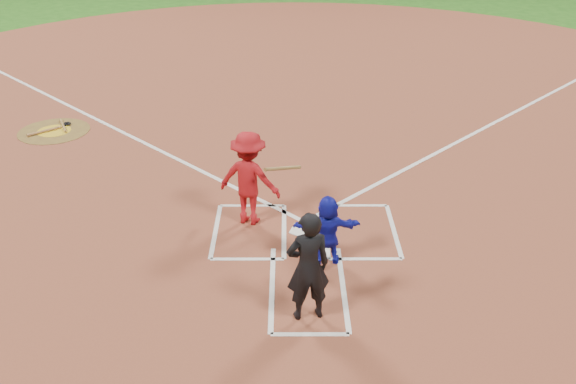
{
  "coord_description": "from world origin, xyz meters",
  "views": [
    {
      "loc": [
        -0.32,
        -9.79,
        5.94
      ],
      "look_at": [
        -0.3,
        -0.4,
        1.0
      ],
      "focal_mm": 40.0,
      "sensor_mm": 36.0,
      "label": 1
    }
  ],
  "objects_px": {
    "home_plate": "(305,230)",
    "umpire": "(308,267)",
    "on_deck_circle": "(54,131)",
    "catcher": "(327,230)",
    "batter_at_plate": "(249,178)"
  },
  "relations": [
    {
      "from": "home_plate",
      "to": "umpire",
      "type": "xyz_separation_m",
      "value": [
        -0.03,
        -2.38,
        0.85
      ]
    },
    {
      "from": "umpire",
      "to": "home_plate",
      "type": "bearing_deg",
      "value": -103.43
    },
    {
      "from": "home_plate",
      "to": "on_deck_circle",
      "type": "relative_size",
      "value": 0.35
    },
    {
      "from": "home_plate",
      "to": "umpire",
      "type": "relative_size",
      "value": 0.35
    },
    {
      "from": "home_plate",
      "to": "catcher",
      "type": "height_order",
      "value": "catcher"
    },
    {
      "from": "batter_at_plate",
      "to": "catcher",
      "type": "bearing_deg",
      "value": -44.83
    },
    {
      "from": "on_deck_circle",
      "to": "umpire",
      "type": "bearing_deg",
      "value": -49.86
    },
    {
      "from": "on_deck_circle",
      "to": "catcher",
      "type": "distance_m",
      "value": 8.46
    },
    {
      "from": "home_plate",
      "to": "umpire",
      "type": "bearing_deg",
      "value": 89.39
    },
    {
      "from": "on_deck_circle",
      "to": "umpire",
      "type": "xyz_separation_m",
      "value": [
        5.94,
        -7.04,
        0.85
      ]
    },
    {
      "from": "home_plate",
      "to": "catcher",
      "type": "bearing_deg",
      "value": 108.94
    },
    {
      "from": "on_deck_circle",
      "to": "batter_at_plate",
      "type": "xyz_separation_m",
      "value": [
        4.98,
        -4.31,
        0.87
      ]
    },
    {
      "from": "catcher",
      "to": "umpire",
      "type": "height_order",
      "value": "umpire"
    },
    {
      "from": "batter_at_plate",
      "to": "home_plate",
      "type": "bearing_deg",
      "value": -19.21
    },
    {
      "from": "home_plate",
      "to": "batter_at_plate",
      "type": "distance_m",
      "value": 1.36
    }
  ]
}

